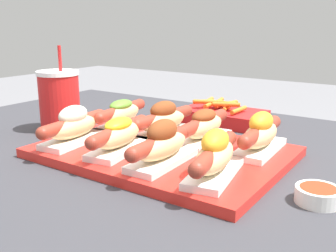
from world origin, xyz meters
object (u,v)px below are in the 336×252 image
object	(u,v)px
hot_dog_6	(204,126)
sauce_bowl	(318,194)
hot_dog_0	(74,126)
hot_dog_7	(261,134)
drink_cup	(60,101)
serving_tray	(162,152)
hot_dog_3	(215,156)
fries_basket	(223,115)
hot_dog_4	(121,114)
hot_dog_2	(162,144)
hot_dog_5	(163,120)
hot_dog_1	(119,135)

from	to	relation	value
hot_dog_6	sauce_bowl	xyz separation A→B (m)	(0.26, -0.12, -0.04)
hot_dog_0	hot_dog_6	bearing A→B (deg)	35.29
hot_dog_7	drink_cup	xyz separation A→B (m)	(-0.49, -0.06, 0.02)
serving_tray	hot_dog_3	size ratio (longest dim) A/B	2.42
fries_basket	serving_tray	bearing A→B (deg)	-85.51
hot_dog_3	sauce_bowl	bearing A→B (deg)	12.04
hot_dog_0	serving_tray	bearing A→B (deg)	23.57
hot_dog_4	hot_dog_7	distance (m)	0.34
hot_dog_3	fries_basket	distance (m)	0.43
hot_dog_3	drink_cup	world-z (taller)	drink_cup
drink_cup	hot_dog_6	bearing A→B (deg)	8.79
drink_cup	hot_dog_2	bearing A→B (deg)	-14.68
fries_basket	hot_dog_5	bearing A→B (deg)	-95.42
hot_dog_0	hot_dog_2	xyz separation A→B (m)	(0.22, -0.00, 0.00)
hot_dog_0	hot_dog_4	world-z (taller)	hot_dog_0
sauce_bowl	hot_dog_3	bearing A→B (deg)	-167.96
hot_dog_3	fries_basket	size ratio (longest dim) A/B	0.91
hot_dog_6	hot_dog_5	bearing A→B (deg)	-175.30
hot_dog_3	hot_dog_7	xyz separation A→B (m)	(0.01, 0.16, 0.00)
hot_dog_0	drink_cup	distance (m)	0.18
sauce_bowl	hot_dog_4	bearing A→B (deg)	166.52
drink_cup	serving_tray	bearing A→B (deg)	-4.11
hot_dog_2	sauce_bowl	xyz separation A→B (m)	(0.26, 0.03, -0.04)
hot_dog_4	fries_basket	world-z (taller)	hot_dog_4
hot_dog_2	hot_dog_5	distance (m)	0.18
hot_dog_4	hot_dog_5	xyz separation A→B (m)	(0.12, 0.00, 0.00)
hot_dog_5	hot_dog_7	xyz separation A→B (m)	(0.22, 0.01, 0.00)
hot_dog_1	hot_dog_7	size ratio (longest dim) A/B	0.99
hot_dog_0	hot_dog_3	xyz separation A→B (m)	(0.32, -0.00, -0.00)
hot_dog_2	drink_cup	size ratio (longest dim) A/B	0.96
hot_dog_0	sauce_bowl	size ratio (longest dim) A/B	2.96
hot_dog_2	hot_dog_7	xyz separation A→B (m)	(0.12, 0.16, -0.00)
serving_tray	sauce_bowl	world-z (taller)	sauce_bowl
serving_tray	sauce_bowl	xyz separation A→B (m)	(0.31, -0.04, 0.00)
hot_dog_6	drink_cup	distance (m)	0.37
hot_dog_0	hot_dog_2	distance (m)	0.22
drink_cup	sauce_bowl	bearing A→B (deg)	-5.93
hot_dog_1	hot_dog_6	world-z (taller)	hot_dog_6
hot_dog_1	fries_basket	size ratio (longest dim) A/B	0.92
hot_dog_0	hot_dog_2	world-z (taller)	hot_dog_2
hot_dog_1	hot_dog_3	distance (m)	0.21
hot_dog_5	hot_dog_3	bearing A→B (deg)	-36.07
hot_dog_3	hot_dog_5	distance (m)	0.25
hot_dog_4	sauce_bowl	distance (m)	0.49
hot_dog_0	hot_dog_1	bearing A→B (deg)	3.43
hot_dog_5	drink_cup	distance (m)	0.28
hot_dog_5	hot_dog_7	size ratio (longest dim) A/B	1.00
hot_dog_6	fries_basket	size ratio (longest dim) A/B	0.93
drink_cup	hot_dog_3	bearing A→B (deg)	-11.68
hot_dog_5	serving_tray	bearing A→B (deg)	-56.70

